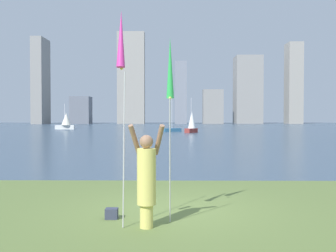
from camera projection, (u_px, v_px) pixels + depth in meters
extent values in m
cube|color=#384C60|center=(173.00, 128.00, 70.92)|extent=(120.00, 116.02, 0.12)
cube|color=#2D381C|center=(173.00, 181.00, 12.94)|extent=(120.00, 0.70, 0.02)
cylinder|color=#D8CC66|center=(147.00, 216.00, 7.46)|extent=(0.25, 0.25, 0.45)
cylinder|color=#D8CC66|center=(146.00, 177.00, 7.44)|extent=(0.36, 0.36, 1.07)
sphere|color=#936B51|center=(146.00, 142.00, 7.42)|extent=(0.26, 0.26, 0.26)
cylinder|color=#936B51|center=(135.00, 140.00, 7.58)|extent=(0.26, 0.42, 0.62)
cylinder|color=#936B51|center=(159.00, 140.00, 7.57)|extent=(0.26, 0.42, 0.62)
cylinder|color=#B2B2B7|center=(124.00, 148.00, 7.57)|extent=(0.02, 0.35, 3.01)
cone|color=#D83399|center=(121.00, 38.00, 7.14)|extent=(0.16, 0.27, 1.08)
sphere|color=yellow|center=(121.00, 68.00, 7.21)|extent=(0.06, 0.06, 0.06)
cylinder|color=#B2B2B7|center=(170.00, 162.00, 7.56)|extent=(0.02, 0.50, 2.47)
cone|color=green|center=(170.00, 68.00, 8.11)|extent=(0.16, 0.39, 1.26)
sphere|color=yellow|center=(170.00, 98.00, 8.00)|extent=(0.06, 0.06, 0.06)
cube|color=#33384C|center=(112.00, 214.00, 8.12)|extent=(0.26, 0.21, 0.22)
cube|color=#2D6084|center=(172.00, 130.00, 53.94)|extent=(2.65, 1.99, 0.45)
cylinder|color=silver|center=(172.00, 111.00, 53.87)|extent=(0.08, 0.08, 4.76)
cube|color=silver|center=(65.00, 127.00, 63.27)|extent=(3.08, 0.58, 0.69)
cylinder|color=silver|center=(65.00, 114.00, 63.22)|extent=(0.09, 0.09, 3.46)
cone|color=silver|center=(66.00, 119.00, 63.24)|extent=(1.55, 1.55, 1.95)
cube|color=maroon|center=(191.00, 131.00, 50.24)|extent=(1.78, 2.03, 0.56)
cylinder|color=silver|center=(191.00, 113.00, 50.18)|extent=(0.06, 0.06, 3.96)
cone|color=white|center=(192.00, 119.00, 50.32)|extent=(1.36, 1.36, 2.39)
cube|color=gray|center=(41.00, 81.00, 107.10)|extent=(3.01, 7.70, 23.39)
cube|color=slate|center=(81.00, 110.00, 108.10)|extent=(5.37, 4.90, 7.51)
cube|color=gray|center=(131.00, 78.00, 109.58)|extent=(7.62, 3.05, 25.65)
cube|color=gray|center=(181.00, 93.00, 106.46)|extent=(3.18, 3.05, 17.04)
cube|color=gray|center=(213.00, 107.00, 109.06)|extent=(5.60, 3.35, 9.54)
cube|color=gray|center=(248.00, 90.00, 111.47)|extent=(7.42, 7.08, 19.15)
cube|color=gray|center=(294.00, 84.00, 108.91)|extent=(3.95, 5.20, 22.49)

